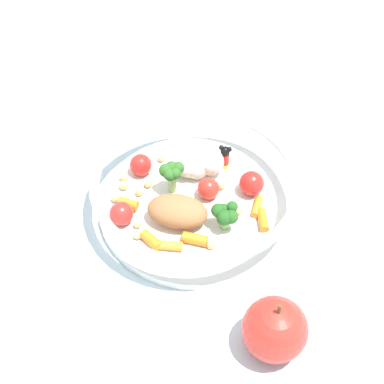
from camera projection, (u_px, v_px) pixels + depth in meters
The scene contains 3 objects.
ground_plane at pixel (194, 204), 0.73m from camera, with size 2.40×2.40×0.00m, color silver.
food_container at pixel (191, 191), 0.71m from camera, with size 0.25×0.25×0.06m.
loose_apple at pixel (275, 329), 0.58m from camera, with size 0.07×0.07×0.08m.
Camera 1 is at (-0.46, 0.12, 0.56)m, focal length 54.23 mm.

